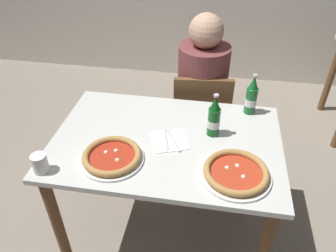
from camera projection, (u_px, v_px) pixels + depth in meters
The scene contains 10 objects.
ground_plane at pixel (167, 226), 2.18m from camera, with size 8.00×8.00×0.00m, color gray.
dining_table_main at pixel (166, 155), 1.80m from camera, with size 1.20×0.80×0.75m.
chair_behind_table at pixel (201, 117), 2.35m from camera, with size 0.44×0.44×0.85m.
diner_seated at pixel (201, 101), 2.33m from camera, with size 0.34×0.34×1.21m.
pizza_margherita_near at pixel (112, 157), 1.59m from camera, with size 0.31×0.31×0.04m.
pizza_marinara_far at pixel (236, 173), 1.50m from camera, with size 0.33×0.33×0.04m.
beer_bottle_left at pixel (214, 118), 1.70m from camera, with size 0.07×0.07×0.25m.
beer_bottle_center at pixel (251, 97), 1.87m from camera, with size 0.07×0.07×0.25m.
napkin_with_cutlery at pixel (170, 140), 1.72m from camera, with size 0.23×0.23×0.01m.
paper_cup at pixel (40, 163), 1.51m from camera, with size 0.07×0.07×0.10m, color white.
Camera 1 is at (0.23, -1.32, 1.84)m, focal length 35.04 mm.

